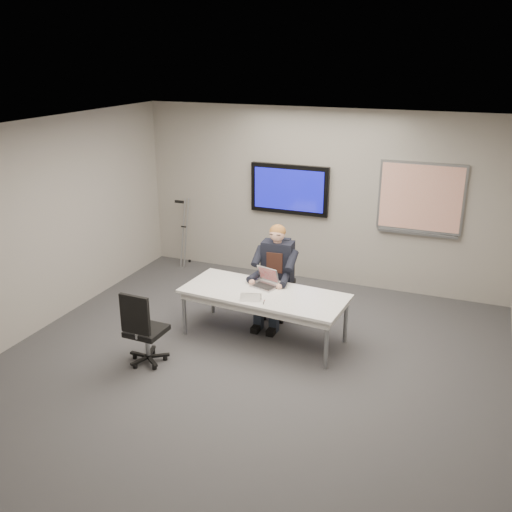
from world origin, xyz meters
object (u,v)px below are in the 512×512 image
at_px(office_chair_far, 278,293).
at_px(laptop, 266,281).
at_px(conference_table, 264,298).
at_px(seated_person, 273,286).
at_px(office_chair_near, 145,341).

distance_m(office_chair_far, laptop, 0.64).
relative_size(conference_table, seated_person, 1.58).
xyz_separation_m(office_chair_far, laptop, (0.00, -0.51, 0.38)).
bearing_deg(laptop, office_chair_far, 107.57).
relative_size(seated_person, laptop, 3.53).
height_order(conference_table, office_chair_far, office_chair_far).
xyz_separation_m(conference_table, laptop, (-0.06, 0.22, 0.13)).
xyz_separation_m(office_chair_far, office_chair_near, (-1.02, -1.88, -0.04)).
xyz_separation_m(conference_table, office_chair_near, (-1.09, -1.15, -0.28)).
bearing_deg(seated_person, office_chair_far, 88.25).
distance_m(office_chair_near, seated_person, 1.95).
height_order(office_chair_far, office_chair_near, office_chair_far).
relative_size(office_chair_far, office_chair_near, 1.12).
height_order(office_chair_far, laptop, office_chair_far).
height_order(conference_table, laptop, laptop).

